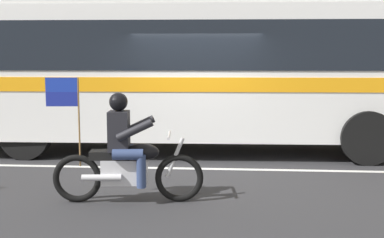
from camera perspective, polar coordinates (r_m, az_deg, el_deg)
ground_plane at (r=9.72m, az=0.52°, el=-5.00°), size 60.00×60.00×0.00m
sidewalk_curb at (r=14.73m, az=1.84°, el=-0.53°), size 28.00×3.80×0.15m
lane_center_stripe at (r=9.14m, az=0.27°, el=-5.77°), size 26.60×0.14×0.01m
transit_bus at (r=10.69m, az=1.56°, el=6.28°), size 11.60×2.90×3.22m
motorcycle_with_rider at (r=7.01m, az=-7.66°, el=-4.29°), size 2.19×0.65×1.78m
fire_hydrant at (r=14.20m, az=15.69°, el=0.72°), size 0.22×0.30×0.75m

